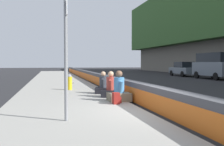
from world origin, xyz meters
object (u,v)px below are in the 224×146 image
at_px(parked_car_fourth, 215,65).
at_px(parked_car_midline, 184,69).
at_px(seated_person_foreground, 119,91).
at_px(seated_person_middle, 111,89).
at_px(backpack, 116,98).
at_px(seated_person_rear, 103,87).
at_px(fire_hydrant, 70,82).
at_px(route_sign_post, 66,38).

height_order(parked_car_fourth, parked_car_midline, parked_car_fourth).
xyz_separation_m(seated_person_foreground, seated_person_middle, (1.22, 0.04, -0.02)).
height_order(seated_person_middle, backpack, seated_person_middle).
relative_size(seated_person_foreground, parked_car_midline, 0.26).
bearing_deg(backpack, seated_person_rear, -2.99).
xyz_separation_m(fire_hydrant, backpack, (-5.27, -1.26, -0.25)).
bearing_deg(route_sign_post, seated_person_middle, -26.42).
bearing_deg(parked_car_midline, parked_car_fourth, -178.56).
height_order(backpack, parked_car_fourth, parked_car_fourth).
height_order(fire_hydrant, backpack, fire_hydrant).
bearing_deg(parked_car_midline, fire_hydrant, 134.75).
distance_m(fire_hydrant, parked_car_midline, 20.26).
relative_size(backpack, parked_car_midline, 0.09).
relative_size(seated_person_rear, parked_car_fourth, 0.20).
bearing_deg(seated_person_foreground, backpack, 157.65).
height_order(seated_person_rear, parked_car_midline, parked_car_midline).
bearing_deg(route_sign_post, seated_person_rear, -20.12).
relative_size(fire_hydrant, seated_person_rear, 0.84).
relative_size(seated_person_middle, backpack, 2.75).
distance_m(seated_person_rear, parked_car_fourth, 16.78).
relative_size(route_sign_post, parked_car_fourth, 0.70).
distance_m(parked_car_fourth, parked_car_midline, 5.88).
xyz_separation_m(seated_person_middle, parked_car_fourth, (11.79, -13.04, 0.87)).
relative_size(route_sign_post, seated_person_middle, 3.28).
bearing_deg(route_sign_post, seated_person_foreground, -35.46).
bearing_deg(seated_person_foreground, route_sign_post, 144.54).
distance_m(fire_hydrant, seated_person_middle, 3.70).
bearing_deg(seated_person_foreground, seated_person_middle, 2.04).
distance_m(route_sign_post, backpack, 3.56).
bearing_deg(seated_person_foreground, parked_car_fourth, -44.97).
bearing_deg(fire_hydrant, parked_car_midline, -45.25).
bearing_deg(route_sign_post, parked_car_fourth, -43.38).
distance_m(fire_hydrant, seated_person_foreground, 4.86).
xyz_separation_m(route_sign_post, backpack, (2.36, -1.88, -1.88)).
bearing_deg(backpack, parked_car_midline, -33.90).
distance_m(fire_hydrant, parked_car_fourth, 16.81).
height_order(seated_person_foreground, parked_car_fourth, parked_car_fourth).
distance_m(route_sign_post, parked_car_midline, 26.58).
bearing_deg(parked_car_midline, seated_person_foreground, 145.74).
height_order(backpack, parked_car_midline, parked_car_midline).
bearing_deg(seated_person_rear, backpack, 177.01).
bearing_deg(seated_person_middle, parked_car_fourth, -47.89).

